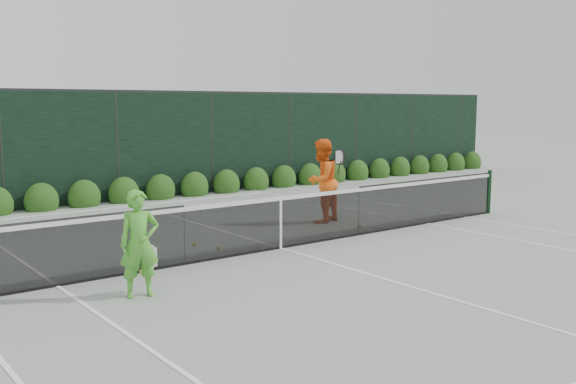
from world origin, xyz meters
TOP-DOWN VIEW (x-y plane):
  - ground at (0.00, 0.00)m, footprint 80.00×80.00m
  - tennis_net at (-0.02, 0.00)m, footprint 12.90×0.10m
  - player_woman at (-3.34, -1.19)m, footprint 0.65×0.47m
  - player_man at (2.37, 1.60)m, footprint 1.09×0.96m
  - court_lines at (0.00, 0.00)m, footprint 11.03×23.83m
  - windscreen_fence at (0.00, -2.71)m, footprint 32.00×21.07m
  - hedge_row at (-0.00, 7.15)m, footprint 31.66×0.65m
  - tennis_balls at (-0.59, 0.58)m, footprint 5.50×1.33m

SIDE VIEW (x-z plane):
  - ground at x=0.00m, z-range 0.00..0.00m
  - court_lines at x=0.00m, z-range 0.00..0.01m
  - tennis_balls at x=-0.59m, z-range 0.00..0.07m
  - hedge_row at x=0.00m, z-range -0.23..0.70m
  - tennis_net at x=-0.02m, z-range 0.00..1.07m
  - player_woman at x=-3.34m, z-range 0.00..1.50m
  - player_man at x=2.37m, z-range 0.00..1.90m
  - windscreen_fence at x=0.00m, z-range -0.02..3.04m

